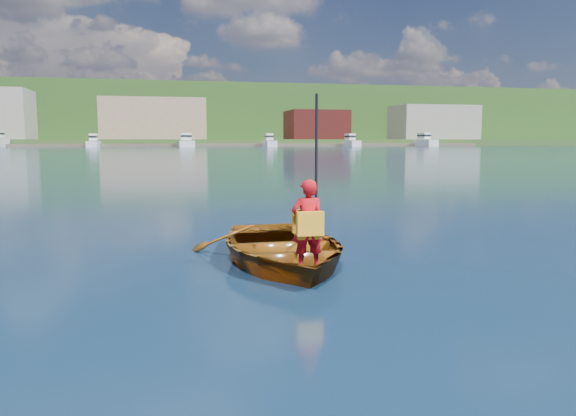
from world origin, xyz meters
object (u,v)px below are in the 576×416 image
dock (210,145)px  marina_yachts (153,142)px  rowboat (281,248)px  child_paddler (308,224)px

dock → marina_yachts: size_ratio=1.12×
rowboat → child_paddler: child_paddler is taller
rowboat → child_paddler: bearing=-80.0°
child_paddler → dock: size_ratio=0.01×
rowboat → marina_yachts: bearing=91.9°
child_paddler → marina_yachts: (-5.03, 144.64, 0.71)m
marina_yachts → rowboat: bearing=-88.1°
rowboat → dock: dock is taller
child_paddler → dock: bearing=86.1°
rowboat → dock: size_ratio=0.02×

